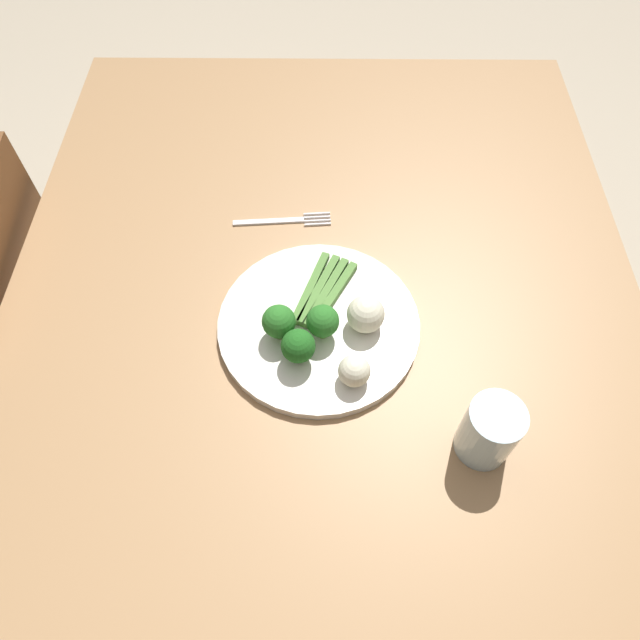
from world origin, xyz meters
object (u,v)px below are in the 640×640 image
at_px(broccoli_back_right, 300,346).
at_px(plate, 320,325).
at_px(cauliflower_back, 356,371).
at_px(cauliflower_outer_edge, 367,314).
at_px(broccoli_front, 280,322).
at_px(asparagus_bundle, 324,291).
at_px(broccoli_near_center, 323,321).
at_px(chair, 8,347).
at_px(water_glass, 491,431).
at_px(fork, 285,221).
at_px(dining_table, 324,351).

bearing_deg(broccoli_back_right, plate, 156.30).
distance_m(cauliflower_back, cauliflower_outer_edge, 0.09).
distance_m(broccoli_front, cauliflower_back, 0.13).
distance_m(plate, asparagus_bundle, 0.05).
distance_m(plate, broccoli_near_center, 0.05).
relative_size(chair, water_glass, 8.85).
xyz_separation_m(broccoli_near_center, cauliflower_back, (0.07, 0.04, -0.01)).
bearing_deg(chair, fork, 95.92).
relative_size(dining_table, water_glass, 13.47).
xyz_separation_m(chair, broccoli_back_right, (0.18, 0.60, 0.32)).
bearing_deg(dining_table, broccoli_front, -57.01).
bearing_deg(chair, water_glass, 66.69).
relative_size(broccoli_back_right, cauliflower_outer_edge, 1.06).
height_order(asparagus_bundle, broccoli_front, broccoli_front).
height_order(chair, broccoli_near_center, chair).
distance_m(dining_table, water_glass, 0.33).
height_order(dining_table, asparagus_bundle, asparagus_bundle).
height_order(dining_table, water_glass, water_glass).
bearing_deg(broccoli_near_center, cauliflower_outer_edge, 104.79).
distance_m(asparagus_bundle, broccoli_near_center, 0.08).
xyz_separation_m(dining_table, chair, (-0.10, -0.63, -0.16)).
relative_size(asparagus_bundle, broccoli_front, 2.42).
xyz_separation_m(broccoli_back_right, cauliflower_back, (0.03, 0.08, -0.01)).
relative_size(broccoli_back_right, water_glass, 0.60).
xyz_separation_m(plate, fork, (-0.21, -0.06, -0.01)).
height_order(cauliflower_back, fork, cauliflower_back).
xyz_separation_m(plate, asparagus_bundle, (-0.05, 0.01, 0.01)).
height_order(broccoli_back_right, fork, broccoli_back_right).
distance_m(broccoli_back_right, fork, 0.28).
xyz_separation_m(broccoli_back_right, cauliflower_outer_edge, (-0.06, 0.09, -0.01)).
bearing_deg(chair, cauliflower_outer_edge, 76.43).
bearing_deg(broccoli_near_center, broccoli_front, -88.37).
bearing_deg(cauliflower_outer_edge, plate, -93.49).
bearing_deg(fork, water_glass, -59.29).
distance_m(asparagus_bundle, fork, 0.17).
relative_size(dining_table, cauliflower_outer_edge, 24.00).
bearing_deg(water_glass, chair, -109.57).
bearing_deg(water_glass, broccoli_near_center, -127.53).
height_order(dining_table, cauliflower_back, cauliflower_back).
bearing_deg(broccoli_back_right, broccoli_front, -144.30).
bearing_deg(water_glass, cauliflower_outer_edge, -140.41).
relative_size(chair, broccoli_near_center, 15.04).
relative_size(asparagus_bundle, cauliflower_back, 3.18).
distance_m(asparagus_bundle, cauliflower_back, 0.15).
xyz_separation_m(chair, plate, (0.12, 0.62, 0.27)).
relative_size(plate, broccoli_near_center, 5.15).
distance_m(broccoli_front, cauliflower_outer_edge, 0.12).
bearing_deg(water_glass, broccoli_back_right, -116.49).
relative_size(fork, water_glass, 1.69).
bearing_deg(dining_table, cauliflower_back, 21.37).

